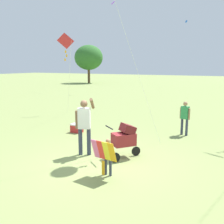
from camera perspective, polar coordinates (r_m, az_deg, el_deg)
ground_plane at (r=7.54m, az=-1.80°, el=-10.79°), size 120.00×120.00×0.00m
child_with_butterfly_kite at (r=6.46m, az=-1.12°, el=-8.98°), size 0.67×0.38×0.93m
person_adult_flyer at (r=7.87m, az=-6.05°, el=-2.24°), size 0.54×0.64×1.75m
stroller at (r=7.70m, az=2.69°, el=-5.59°), size 0.92×1.03×1.03m
kite_orange_delta at (r=15.03m, az=-10.05°, el=14.48°), size 2.29×2.23×4.45m
person_couple_left at (r=10.46m, az=15.57°, el=-0.73°), size 0.41×0.25×1.32m
cooler_box at (r=10.71m, az=-7.68°, el=-3.49°), size 0.45×0.33×0.35m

